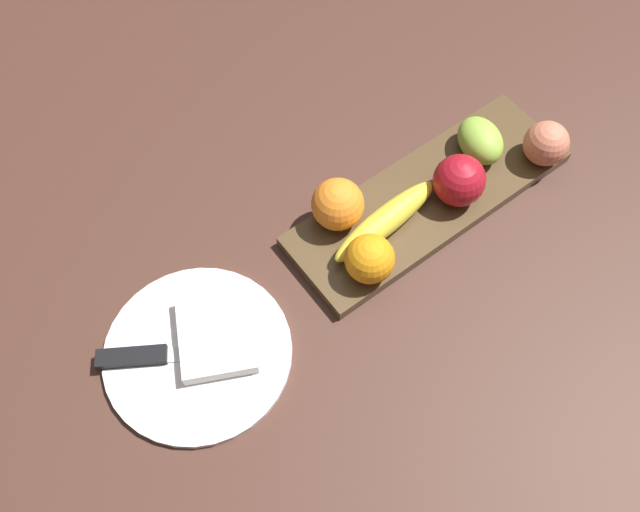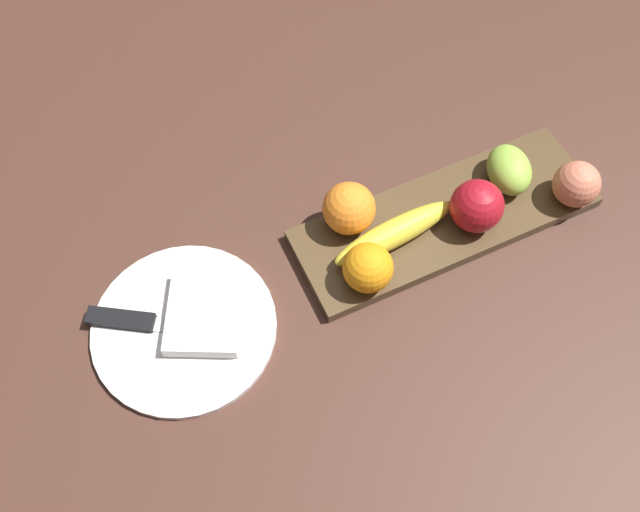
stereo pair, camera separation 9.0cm
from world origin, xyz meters
The scene contains 11 objects.
ground_plane centered at (0.00, 0.00, 0.00)m, with size 2.40×2.40×0.00m, color #462A20.
fruit_tray centered at (0.04, 0.01, 0.01)m, with size 0.44×0.15×0.02m, color #503C24.
apple centered at (0.07, -0.02, 0.06)m, with size 0.07×0.07×0.07m, color #AA1521.
banana centered at (-0.04, 0.00, 0.04)m, with size 0.19×0.04×0.04m, color yellow.
orange_near_apple centered at (-0.11, -0.04, 0.05)m, with size 0.07×0.07×0.07m, color orange.
orange_near_banana centered at (-0.09, 0.05, 0.06)m, with size 0.07×0.07×0.07m, color orange.
peach centered at (0.22, -0.04, 0.05)m, with size 0.07×0.07×0.07m, color #D57558.
grape_bunch centered at (0.15, 0.02, 0.05)m, with size 0.08×0.06×0.05m, color #94C142.
dinner_plate centered at (-0.35, 0.01, 0.01)m, with size 0.24×0.24×0.01m, color white.
folded_napkin centered at (-0.32, 0.01, 0.02)m, with size 0.09×0.11×0.02m, color white.
knife centered at (-0.41, 0.04, 0.02)m, with size 0.16×0.11×0.01m.
Camera 1 is at (-0.41, -0.34, 0.84)m, focal length 38.29 mm.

